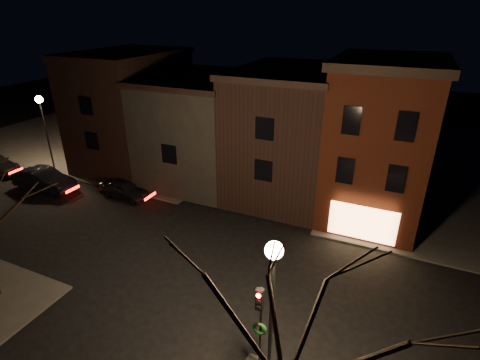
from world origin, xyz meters
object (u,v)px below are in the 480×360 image
at_px(traffic_signal, 260,317).
at_px(parked_car_a, 124,189).
at_px(street_lamp_far, 42,112).
at_px(parked_car_b, 44,180).
at_px(bare_tree_right, 290,322).
at_px(street_lamp_near, 273,279).

distance_m(traffic_signal, parked_car_a, 18.01).
distance_m(street_lamp_far, parked_car_b, 6.20).
distance_m(traffic_signal, bare_tree_right, 4.87).
bearing_deg(bare_tree_right, parked_car_a, 142.74).
bearing_deg(street_lamp_far, street_lamp_near, -25.83).
relative_size(street_lamp_near, traffic_signal, 1.60).
height_order(street_lamp_far, traffic_signal, street_lamp_far).
height_order(bare_tree_right, parked_car_a, bare_tree_right).
xyz_separation_m(street_lamp_near, traffic_signal, (-0.60, 0.49, -2.37)).
xyz_separation_m(street_lamp_far, bare_tree_right, (26.50, -14.70, 0.97)).
relative_size(street_lamp_near, bare_tree_right, 0.76).
relative_size(bare_tree_right, parked_car_a, 2.10).
height_order(street_lamp_near, traffic_signal, street_lamp_near).
bearing_deg(traffic_signal, parked_car_a, 146.69).
bearing_deg(street_lamp_far, parked_car_a, -11.05).
xyz_separation_m(traffic_signal, parked_car_b, (-21.69, 8.33, -1.95)).
bearing_deg(parked_car_a, traffic_signal, -119.75).
height_order(street_lamp_far, parked_car_a, street_lamp_far).
height_order(street_lamp_near, parked_car_b, street_lamp_near).
bearing_deg(parked_car_b, street_lamp_far, 38.90).
distance_m(street_lamp_far, traffic_signal, 27.35).
xyz_separation_m(street_lamp_near, bare_tree_right, (1.30, -2.50, 0.97)).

